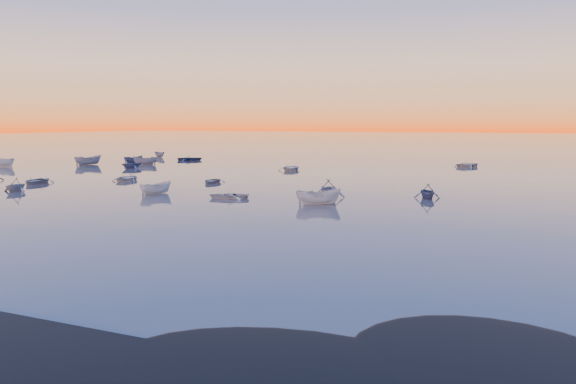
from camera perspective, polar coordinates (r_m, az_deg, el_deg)
The scene contains 5 objects.
ground at distance 119.39m, azimuth 13.47°, elevation 3.47°, with size 600.00×600.00×0.00m, color #655A54.
moored_fleet at distance 73.70m, azimuth 7.03°, elevation 1.49°, with size 124.00×58.00×1.20m, color silver, non-canonical shape.
boat_near_left at distance 71.80m, azimuth -24.24°, elevation 0.77°, with size 4.27×1.78×1.07m, color gray.
boat_near_center at distance 48.97m, azimuth 3.10°, elevation -1.28°, with size 3.97×1.68×1.37m, color silver.
boat_near_right at distance 53.68m, azimuth 4.14°, elevation -0.55°, with size 3.86×1.74×1.35m, color gray.
Camera 1 is at (20.76, -17.36, 7.11)m, focal length 35.00 mm.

